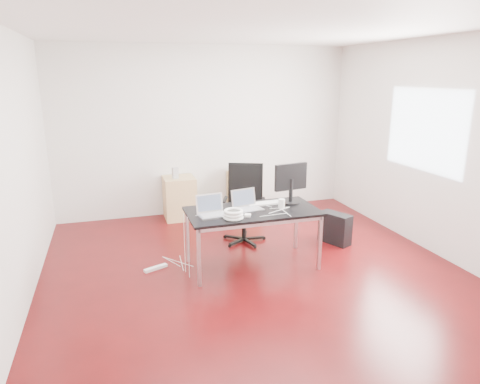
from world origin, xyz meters
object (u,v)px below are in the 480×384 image
object	(u,v)px
filing_cabinet_right	(244,192)
pc_tower	(335,228)
desk	(253,214)
office_chair	(245,199)
filing_cabinet_left	(180,198)

from	to	relation	value
filing_cabinet_right	pc_tower	size ratio (longest dim) A/B	1.56
desk	office_chair	size ratio (longest dim) A/B	1.48
office_chair	pc_tower	xyz separation A→B (m)	(1.19, -0.51, -0.39)
filing_cabinet_right	filing_cabinet_left	bearing A→B (deg)	180.00
office_chair	pc_tower	world-z (taller)	office_chair
office_chair	pc_tower	size ratio (longest dim) A/B	2.40
desk	office_chair	bearing A→B (deg)	78.66
desk	filing_cabinet_left	size ratio (longest dim) A/B	2.29
filing_cabinet_right	pc_tower	world-z (taller)	filing_cabinet_right
desk	filing_cabinet_left	xyz separation A→B (m)	(-0.56, 2.10, -0.33)
desk	filing_cabinet_right	bearing A→B (deg)	75.05
filing_cabinet_left	filing_cabinet_right	xyz separation A→B (m)	(1.12, 0.00, 0.00)
desk	filing_cabinet_right	size ratio (longest dim) A/B	2.29
filing_cabinet_left	pc_tower	bearing A→B (deg)	-42.12
office_chair	filing_cabinet_right	bearing A→B (deg)	95.02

